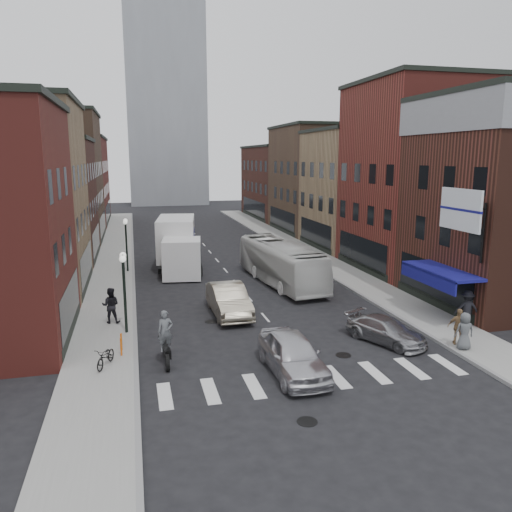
% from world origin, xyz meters
% --- Properties ---
extents(ground, '(160.00, 160.00, 0.00)m').
position_xyz_m(ground, '(0.00, 0.00, 0.00)').
color(ground, black).
rests_on(ground, ground).
extents(sidewalk_left, '(3.00, 74.00, 0.15)m').
position_xyz_m(sidewalk_left, '(-8.50, 22.00, 0.07)').
color(sidewalk_left, gray).
rests_on(sidewalk_left, ground).
extents(sidewalk_right, '(3.00, 74.00, 0.15)m').
position_xyz_m(sidewalk_right, '(8.50, 22.00, 0.07)').
color(sidewalk_right, gray).
rests_on(sidewalk_right, ground).
extents(curb_left, '(0.20, 74.00, 0.16)m').
position_xyz_m(curb_left, '(-7.00, 22.00, 0.00)').
color(curb_left, gray).
rests_on(curb_left, ground).
extents(curb_right, '(0.20, 74.00, 0.16)m').
position_xyz_m(curb_right, '(7.00, 22.00, 0.00)').
color(curb_right, gray).
rests_on(curb_right, ground).
extents(crosswalk_stripes, '(12.00, 2.20, 0.01)m').
position_xyz_m(crosswalk_stripes, '(0.00, -3.00, 0.00)').
color(crosswalk_stripes, silver).
rests_on(crosswalk_stripes, ground).
extents(bldg_left_mid_b, '(10.30, 10.20, 10.30)m').
position_xyz_m(bldg_left_mid_b, '(-14.99, 24.00, 5.15)').
color(bldg_left_mid_b, '#432118').
rests_on(bldg_left_mid_b, ground).
extents(bldg_left_far_a, '(10.30, 12.20, 13.30)m').
position_xyz_m(bldg_left_far_a, '(-14.99, 35.00, 6.65)').
color(bldg_left_far_a, '#513828').
rests_on(bldg_left_far_a, ground).
extents(bldg_left_far_b, '(10.30, 16.20, 11.30)m').
position_xyz_m(bldg_left_far_b, '(-14.99, 49.00, 5.65)').
color(bldg_left_far_b, maroon).
rests_on(bldg_left_far_b, ground).
extents(bldg_right_mid_a, '(10.30, 10.20, 14.30)m').
position_xyz_m(bldg_right_mid_a, '(15.00, 14.00, 7.15)').
color(bldg_right_mid_a, maroon).
rests_on(bldg_right_mid_a, ground).
extents(bldg_right_mid_b, '(10.30, 10.20, 11.30)m').
position_xyz_m(bldg_right_mid_b, '(14.99, 24.00, 5.65)').
color(bldg_right_mid_b, '#937251').
rests_on(bldg_right_mid_b, ground).
extents(bldg_right_far_a, '(10.30, 12.20, 12.30)m').
position_xyz_m(bldg_right_far_a, '(14.99, 35.00, 6.15)').
color(bldg_right_far_a, '#513828').
rests_on(bldg_right_far_a, ground).
extents(bldg_right_far_b, '(10.30, 16.20, 10.30)m').
position_xyz_m(bldg_right_far_b, '(14.99, 49.00, 5.15)').
color(bldg_right_far_b, '#432118').
rests_on(bldg_right_far_b, ground).
extents(awning_blue, '(1.80, 5.00, 0.78)m').
position_xyz_m(awning_blue, '(8.93, 2.50, 2.63)').
color(awning_blue, navy).
rests_on(awning_blue, ground).
extents(billboard_sign, '(1.52, 3.00, 3.70)m').
position_xyz_m(billboard_sign, '(8.59, 0.50, 6.13)').
color(billboard_sign, black).
rests_on(billboard_sign, ground).
extents(distant_tower, '(14.00, 14.00, 50.00)m').
position_xyz_m(distant_tower, '(0.00, 78.00, 25.00)').
color(distant_tower, '#9399A0').
rests_on(distant_tower, ground).
extents(streetlamp_near, '(0.32, 1.22, 4.11)m').
position_xyz_m(streetlamp_near, '(-7.40, 4.00, 2.91)').
color(streetlamp_near, black).
rests_on(streetlamp_near, ground).
extents(streetlamp_far, '(0.32, 1.22, 4.11)m').
position_xyz_m(streetlamp_far, '(-7.40, 18.00, 2.91)').
color(streetlamp_far, black).
rests_on(streetlamp_far, ground).
extents(bike_rack, '(0.08, 0.68, 0.80)m').
position_xyz_m(bike_rack, '(-7.60, 1.30, 0.55)').
color(bike_rack, '#D8590C').
rests_on(bike_rack, sidewalk_left).
extents(box_truck, '(3.55, 9.41, 3.97)m').
position_xyz_m(box_truck, '(-3.53, 18.13, 1.96)').
color(box_truck, white).
rests_on(box_truck, ground).
extents(motorcycle_rider, '(0.68, 2.32, 2.37)m').
position_xyz_m(motorcycle_rider, '(-5.73, -0.03, 1.11)').
color(motorcycle_rider, black).
rests_on(motorcycle_rider, ground).
extents(transit_bus, '(3.61, 10.85, 2.96)m').
position_xyz_m(transit_bus, '(2.98, 12.03, 1.48)').
color(transit_bus, silver).
rests_on(transit_bus, ground).
extents(sedan_left_near, '(2.07, 4.89, 1.65)m').
position_xyz_m(sedan_left_near, '(-0.80, -2.26, 0.83)').
color(sedan_left_near, silver).
rests_on(sedan_left_near, ground).
extents(sedan_left_far, '(1.89, 5.22, 1.71)m').
position_xyz_m(sedan_left_far, '(-1.86, 6.00, 0.86)').
color(sedan_left_far, '#AEA58D').
rests_on(sedan_left_far, ground).
extents(curb_car, '(3.23, 4.41, 1.19)m').
position_xyz_m(curb_car, '(4.59, 0.00, 0.59)').
color(curb_car, '#A6A6AA').
rests_on(curb_car, ground).
extents(parked_bicycle, '(1.10, 1.70, 0.84)m').
position_xyz_m(parked_bicycle, '(-8.20, -0.04, 0.57)').
color(parked_bicycle, black).
rests_on(parked_bicycle, sidewalk_left).
extents(ped_left_solo, '(0.99, 0.67, 1.88)m').
position_xyz_m(ped_left_solo, '(-8.18, 5.70, 1.09)').
color(ped_left_solo, black).
rests_on(ped_left_solo, sidewalk_left).
extents(ped_right_a, '(1.34, 0.98, 1.87)m').
position_xyz_m(ped_right_a, '(9.55, 0.77, 1.09)').
color(ped_right_a, black).
rests_on(ped_right_a, sidewalk_right).
extents(ped_right_b, '(1.12, 0.92, 1.71)m').
position_xyz_m(ped_right_b, '(7.53, -1.40, 1.00)').
color(ped_right_b, '#99764E').
rests_on(ped_right_b, sidewalk_right).
extents(ped_right_c, '(0.92, 0.69, 1.71)m').
position_xyz_m(ped_right_c, '(7.40, -1.97, 1.01)').
color(ped_right_c, '#515558').
rests_on(ped_right_c, sidewalk_right).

